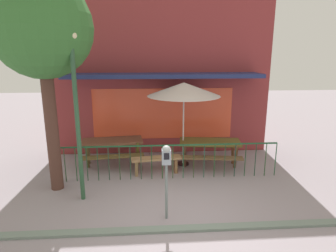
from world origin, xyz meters
name	(u,v)px	position (x,y,z in m)	size (l,w,h in m)	color
ground	(174,217)	(0.00, 0.00, 0.00)	(40.00, 40.00, 0.00)	gray
pub_storefront	(163,73)	(0.00, 4.37, 2.67)	(7.14, 1.51, 5.39)	#541B16
patio_fence_front	(168,156)	(0.00, 1.95, 0.66)	(6.02, 0.04, 0.97)	#1C512E
picnic_table_left	(113,145)	(-1.60, 3.13, 0.61)	(1.93, 1.54, 0.79)	brown
picnic_table_right	(210,146)	(1.33, 2.83, 0.61)	(1.96, 1.58, 0.79)	brown
patio_umbrella	(184,90)	(0.54, 2.94, 2.31)	(2.13, 2.13, 2.51)	black
patio_bench	(156,162)	(-0.29, 2.33, 0.35)	(1.43, 0.49, 0.48)	#A57C52
parking_meter_near	(166,163)	(-0.16, -0.03, 1.23)	(0.18, 0.17, 1.59)	slate
street_tree	(42,30)	(-2.83, 1.56, 3.83)	(2.27, 2.27, 5.02)	#513229
street_lamp	(75,93)	(-2.06, 0.95, 2.51)	(0.28, 0.28, 3.84)	#294F33
curb_edge	(176,230)	(0.00, -0.47, 0.00)	(10.00, 0.20, 0.11)	gray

